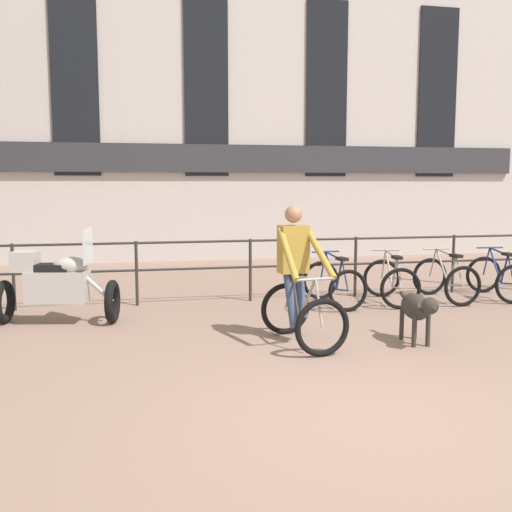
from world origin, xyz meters
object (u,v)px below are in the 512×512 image
Objects in this scene: parked_bicycle_mid_left at (391,281)px; parked_bicycle_mid_right at (446,279)px; parked_motorcycle at (57,284)px; parked_bicycle_near_lamp at (334,284)px; parked_bicycle_far_end at (498,278)px; cyclist_with_bike at (298,282)px; dog at (417,308)px.

parked_bicycle_mid_left and parked_bicycle_mid_right have the same top height.
parked_motorcycle reaches higher than parked_bicycle_mid_right.
parked_bicycle_near_lamp is 2.98m from parked_bicycle_far_end.
parked_motorcycle is at bearing 143.87° from cyclist_with_bike.
cyclist_with_bike is 1.49m from dog.
parked_bicycle_near_lamp is at bearing 6.14° from parked_bicycle_far_end.
parked_motorcycle reaches higher than parked_bicycle_near_lamp.
parked_bicycle_far_end is at bearing -172.11° from parked_bicycle_mid_left.
parked_bicycle_far_end is (7.23, 0.38, -0.20)m from parked_motorcycle.
parked_motorcycle is 1.48× the size of parked_bicycle_near_lamp.
parked_bicycle_near_lamp is 1.99m from parked_bicycle_mid_right.
cyclist_with_bike reaches higher than parked_bicycle_mid_right.
parked_motorcycle is at bearing 2.61° from parked_bicycle_mid_right.
parked_bicycle_far_end is at bearing 43.97° from dog.
parked_bicycle_mid_right is (1.99, -0.00, 0.00)m from parked_bicycle_near_lamp.
parked_bicycle_near_lamp is (-0.21, 2.47, -0.10)m from dog.
parked_bicycle_far_end is at bearing 18.76° from cyclist_with_bike.
parked_bicycle_mid_right is (1.78, 2.47, -0.10)m from dog.
parked_bicycle_mid_left is 1.00m from parked_bicycle_mid_right.
parked_motorcycle is 1.45× the size of parked_bicycle_mid_left.
parked_bicycle_mid_right is 0.99m from parked_bicycle_far_end.
parked_bicycle_far_end is (2.78, 2.47, -0.10)m from dog.
cyclist_with_bike is at bearing -107.65° from parked_motorcycle.
dog is at bearing -104.01° from parked_motorcycle.
parked_bicycle_mid_left is (0.99, 0.00, 0.00)m from parked_bicycle_near_lamp.
cyclist_with_bike is 4.67m from parked_bicycle_far_end.
cyclist_with_bike is at bearing 51.10° from parked_bicycle_mid_left.
parked_motorcycle is 5.26m from parked_bicycle_mid_left.
cyclist_with_bike is 2.41m from parked_bicycle_near_lamp.
parked_bicycle_mid_left is 1.99m from parked_bicycle_far_end.
cyclist_with_bike is at bearing 31.93° from parked_bicycle_mid_right.
dog is at bearing 47.72° from parked_bicycle_far_end.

